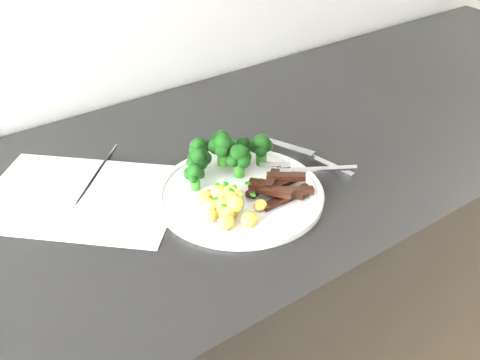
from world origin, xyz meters
name	(u,v)px	position (x,y,z in m)	size (l,w,h in m)	color
recipe_paper	(81,196)	(-0.13, 1.72, 0.92)	(0.36, 0.35, 0.00)	silver
plate	(240,193)	(0.07, 1.58, 0.93)	(0.25, 0.25, 0.01)	white
broccoli	(224,152)	(0.08, 1.64, 0.96)	(0.16, 0.10, 0.06)	#256519
potatoes	(227,204)	(0.02, 1.55, 0.94)	(0.09, 0.11, 0.04)	#F5C64A
beef_strips	(279,187)	(0.11, 1.54, 0.94)	(0.10, 0.09, 0.03)	black
fork	(310,168)	(0.19, 1.56, 0.94)	(0.13, 0.11, 0.01)	#B8B8BC
knife	(318,161)	(0.22, 1.58, 0.93)	(0.06, 0.17, 0.02)	#B8B8BC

